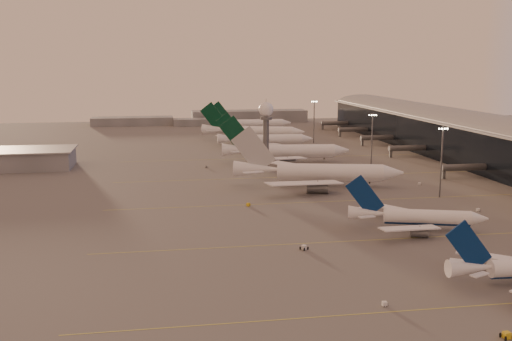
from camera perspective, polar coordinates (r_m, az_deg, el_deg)
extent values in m
plane|color=#605E5E|center=(150.07, 7.40, -7.93)|extent=(700.00, 700.00, 0.00)
cube|color=gold|center=(169.62, 16.22, -6.11)|extent=(180.00, 0.25, 0.02)
cube|color=gold|center=(209.66, 10.93, -2.76)|extent=(180.00, 0.25, 0.02)
cube|color=gold|center=(251.39, 7.39, -0.49)|extent=(180.00, 0.25, 0.02)
cube|color=gold|center=(298.86, 4.63, 1.29)|extent=(180.00, 0.25, 0.02)
cube|color=black|center=(290.84, 21.74, 2.12)|extent=(36.00, 360.00, 18.00)
cylinder|color=gray|center=(289.81, 21.85, 3.88)|extent=(10.08, 360.00, 10.08)
cube|color=gray|center=(289.79, 21.86, 3.92)|extent=(40.00, 362.00, 0.80)
cylinder|color=#525459|center=(258.03, 19.45, 0.30)|extent=(22.00, 2.80, 2.80)
cube|color=#525459|center=(253.76, 17.44, -0.27)|extent=(1.20, 1.20, 4.40)
cylinder|color=#525459|center=(307.58, 14.46, 2.09)|extent=(22.00, 2.80, 2.80)
cube|color=#525459|center=(304.01, 12.71, 1.64)|extent=(1.20, 1.20, 4.40)
cylinder|color=#525459|center=(346.04, 11.66, 3.09)|extent=(22.00, 2.80, 2.80)
cube|color=#525459|center=(342.87, 10.08, 2.69)|extent=(1.20, 1.20, 4.40)
cylinder|color=#525459|center=(385.23, 9.43, 3.88)|extent=(22.00, 2.80, 2.80)
cube|color=#525459|center=(382.39, 7.99, 3.53)|extent=(1.20, 1.20, 4.40)
cylinder|color=#525459|center=(423.07, 7.68, 4.50)|extent=(22.00, 2.80, 2.80)
cube|color=#525459|center=(420.48, 6.37, 4.17)|extent=(1.20, 1.20, 4.40)
cylinder|color=#525459|center=(262.98, 0.96, 2.50)|extent=(2.60, 2.60, 22.00)
cylinder|color=#525459|center=(261.66, 0.96, 5.00)|extent=(5.20, 5.20, 1.20)
sphere|color=white|center=(261.33, 0.97, 5.85)|extent=(6.40, 6.40, 6.40)
cylinder|color=#525459|center=(261.07, 0.97, 6.66)|extent=(0.16, 0.16, 2.00)
cylinder|color=#525459|center=(217.20, 17.24, 0.78)|extent=(0.56, 0.56, 25.00)
cube|color=#525459|center=(215.63, 17.41, 3.92)|extent=(3.60, 0.25, 0.25)
sphere|color=#FFEABF|center=(215.00, 17.05, 3.82)|extent=(0.56, 0.56, 0.56)
sphere|color=#FFEABF|center=(215.45, 17.29, 3.82)|extent=(0.56, 0.56, 0.56)
sphere|color=#FFEABF|center=(215.90, 17.53, 3.82)|extent=(0.56, 0.56, 0.56)
sphere|color=#FFEABF|center=(216.35, 17.76, 3.82)|extent=(0.56, 0.56, 0.56)
cylinder|color=#525459|center=(265.12, 10.98, 2.71)|extent=(0.56, 0.56, 25.00)
cube|color=#525459|center=(263.84, 11.06, 5.29)|extent=(3.60, 0.25, 0.25)
sphere|color=#FFEABF|center=(263.36, 10.75, 5.20)|extent=(0.56, 0.56, 0.56)
sphere|color=#FFEABF|center=(263.70, 10.96, 5.20)|extent=(0.56, 0.56, 0.56)
sphere|color=#FFEABF|center=(264.05, 11.16, 5.20)|extent=(0.56, 0.56, 0.56)
sphere|color=#FFEABF|center=(264.40, 11.37, 5.20)|extent=(0.56, 0.56, 0.56)
cylinder|color=#525459|center=(349.79, 5.54, 4.65)|extent=(0.56, 0.56, 25.00)
cube|color=#525459|center=(348.81, 5.58, 6.61)|extent=(3.60, 0.25, 0.25)
sphere|color=#FFEABF|center=(348.46, 5.34, 6.55)|extent=(0.56, 0.56, 0.56)
sphere|color=#FFEABF|center=(348.71, 5.50, 6.55)|extent=(0.56, 0.56, 0.56)
sphere|color=#FFEABF|center=(348.97, 5.66, 6.55)|extent=(0.56, 0.56, 0.56)
sphere|color=#FFEABF|center=(349.23, 5.81, 6.55)|extent=(0.56, 0.56, 0.56)
cube|color=slate|center=(458.69, -11.68, 4.63)|extent=(60.00, 18.00, 6.00)
cube|color=slate|center=(473.67, -0.66, 5.20)|extent=(90.00, 20.00, 9.00)
cube|color=slate|center=(449.58, -5.33, 4.63)|extent=(40.00, 15.00, 5.00)
cone|color=white|center=(135.12, 19.64, -8.93)|extent=(9.62, 4.28, 3.84)
cube|color=white|center=(148.08, 21.66, -7.85)|extent=(15.94, 11.57, 1.21)
cylinder|color=slate|center=(148.08, 22.97, -8.65)|extent=(4.47, 2.70, 2.49)
cube|color=slate|center=(147.75, 23.00, -8.26)|extent=(0.31, 0.27, 1.53)
cube|color=navy|center=(133.47, 19.58, -7.03)|extent=(10.53, 0.86, 11.43)
cube|color=white|center=(131.44, 20.50, -9.49)|extent=(4.65, 3.22, 0.25)
cube|color=white|center=(138.79, 18.86, -8.33)|extent=(4.61, 3.53, 0.25)
cylinder|color=white|center=(175.26, 15.96, -4.44)|extent=(23.97, 10.95, 4.06)
cylinder|color=navy|center=(175.49, 15.95, -4.73)|extent=(23.18, 9.72, 2.92)
cone|color=white|center=(177.89, 20.52, -4.49)|extent=(5.61, 5.25, 4.06)
cone|color=white|center=(173.49, 10.42, -4.19)|extent=(10.75, 6.84, 4.06)
cube|color=white|center=(165.11, 14.41, -5.53)|extent=(17.69, 7.14, 1.28)
cylinder|color=slate|center=(168.23, 15.28, -5.93)|extent=(5.19, 3.89, 2.64)
cube|color=slate|center=(167.93, 15.30, -5.56)|extent=(0.39, 0.35, 1.62)
cube|color=white|center=(184.30, 13.72, -3.85)|extent=(14.98, 15.06, 1.28)
cylinder|color=slate|center=(182.82, 14.68, -4.60)|extent=(5.19, 3.89, 2.64)
cube|color=slate|center=(182.54, 14.69, -4.26)|extent=(0.39, 0.35, 1.62)
cube|color=navy|center=(172.29, 10.31, -2.57)|extent=(10.75, 3.66, 12.10)
cube|color=white|center=(169.00, 10.50, -4.54)|extent=(4.82, 2.41, 0.27)
cube|color=white|center=(177.93, 10.37, -3.79)|extent=(4.55, 4.42, 0.27)
cylinder|color=black|center=(177.51, 18.83, -5.34)|extent=(0.53, 0.53, 1.07)
cylinder|color=black|center=(177.94, 15.20, -5.09)|extent=(1.28, 0.86, 1.17)
cylinder|color=black|center=(173.45, 15.40, -5.50)|extent=(1.28, 0.86, 1.17)
cylinder|color=white|center=(228.67, 7.02, -0.46)|extent=(40.12, 15.44, 6.21)
cylinder|color=white|center=(228.94, 7.02, -0.80)|extent=(38.93, 13.56, 4.47)
cone|color=white|center=(231.08, 12.91, -0.53)|extent=(8.95, 7.86, 6.21)
cone|color=white|center=(228.86, -0.05, -0.17)|extent=(17.68, 9.98, 6.21)
cube|color=white|center=(212.39, 4.61, -1.54)|extent=(29.30, 13.48, 1.85)
cylinder|color=slate|center=(216.83, 5.87, -2.00)|extent=(8.43, 5.74, 4.04)
cube|color=slate|center=(216.53, 5.87, -1.63)|extent=(0.35, 0.31, 2.49)
cube|color=white|center=(244.85, 4.57, 0.04)|extent=(25.72, 23.92, 1.85)
cylinder|color=slate|center=(241.56, 5.70, -0.72)|extent=(8.43, 5.74, 4.04)
cube|color=slate|center=(241.29, 5.71, -0.39)|extent=(0.35, 0.31, 2.49)
cube|color=#B0B3B8|center=(227.70, -0.26, 1.65)|extent=(16.82, 4.41, 18.44)
cube|color=white|center=(221.31, -0.28, -0.49)|extent=(8.14, 4.46, 0.25)
cube|color=white|center=(236.41, 0.01, 0.20)|extent=(7.77, 7.14, 0.25)
cylinder|color=black|center=(230.66, 10.76, -1.43)|extent=(0.50, 0.50, 1.00)
cylinder|color=black|center=(231.42, 6.18, -1.26)|extent=(1.19, 0.75, 1.10)
cylinder|color=black|center=(227.11, 6.22, -1.48)|extent=(1.19, 0.75, 1.10)
cylinder|color=white|center=(282.71, 3.69, 1.65)|extent=(37.65, 9.97, 6.00)
cylinder|color=white|center=(282.92, 3.69, 1.38)|extent=(36.73, 8.22, 4.32)
cone|color=white|center=(286.24, 8.11, 1.67)|extent=(7.81, 6.74, 6.00)
cone|color=white|center=(280.64, -1.67, 1.76)|extent=(16.16, 7.65, 6.00)
cube|color=white|center=(266.52, 2.14, 0.90)|extent=(27.42, 15.86, 1.78)
cylinder|color=slate|center=(271.02, 3.02, 0.53)|extent=(7.58, 4.65, 3.90)
cube|color=slate|center=(270.79, 3.02, 0.82)|extent=(0.34, 0.29, 2.40)
cube|color=white|center=(297.33, 1.57, 1.89)|extent=(25.88, 20.36, 1.78)
cylinder|color=slate|center=(294.48, 2.51, 1.32)|extent=(7.58, 4.65, 3.90)
cube|color=slate|center=(294.26, 2.52, 1.59)|extent=(0.34, 0.29, 2.40)
cube|color=#042F1D|center=(279.64, -1.84, 3.21)|extent=(16.46, 2.14, 17.77)
cube|color=white|center=(273.49, -1.68, 1.56)|extent=(7.69, 4.99, 0.26)
cube|color=white|center=(287.73, -1.76, 2.00)|extent=(7.54, 6.12, 0.26)
cylinder|color=black|center=(285.35, 6.51, 0.93)|extent=(0.52, 0.52, 1.04)
cylinder|color=black|center=(285.18, 3.03, 0.98)|extent=(1.19, 0.64, 1.14)
cylinder|color=black|center=(280.71, 3.13, 0.83)|extent=(1.19, 0.64, 1.14)
cylinder|color=white|center=(330.00, 1.54, 2.82)|extent=(32.89, 7.45, 5.26)
cylinder|color=white|center=(330.15, 1.54, 2.62)|extent=(32.14, 5.94, 3.79)
cone|color=white|center=(332.95, 4.87, 2.86)|extent=(6.65, 5.67, 5.26)
cone|color=white|center=(327.87, -2.48, 2.88)|extent=(14.00, 6.17, 5.26)
cube|color=white|center=(315.71, 0.40, 2.32)|extent=(23.85, 14.68, 1.56)
cylinder|color=slate|center=(319.64, 1.05, 2.02)|extent=(6.53, 3.84, 3.42)
cube|color=slate|center=(319.46, 1.05, 2.24)|extent=(0.29, 0.24, 2.10)
cube|color=white|center=(342.76, -0.08, 2.95)|extent=(23.00, 17.16, 1.56)
cylinder|color=slate|center=(340.25, 0.64, 2.53)|extent=(6.53, 3.84, 3.42)
cube|color=slate|center=(340.09, 0.64, 2.74)|extent=(0.29, 0.24, 2.10)
cube|color=#042F1D|center=(327.08, -2.61, 3.97)|extent=(14.46, 1.29, 15.56)
cube|color=white|center=(321.59, -2.46, 2.76)|extent=(6.74, 4.57, 0.23)
cube|color=white|center=(334.09, -2.58, 3.04)|extent=(6.65, 5.20, 0.23)
cylinder|color=black|center=(332.19, 3.66, 2.29)|extent=(0.45, 0.45, 0.91)
cylinder|color=black|center=(332.08, 1.04, 2.31)|extent=(1.03, 0.52, 1.00)
cylinder|color=black|center=(328.16, 1.12, 2.21)|extent=(1.03, 0.52, 1.00)
cylinder|color=white|center=(359.49, 0.38, 3.55)|extent=(38.51, 17.35, 6.19)
cylinder|color=white|center=(359.65, 0.38, 3.33)|extent=(37.26, 15.47, 4.46)
cone|color=white|center=(357.24, 4.03, 3.48)|extent=(8.94, 8.13, 6.19)
cone|color=white|center=(363.94, -3.89, 3.73)|extent=(17.22, 10.71, 6.19)
cube|color=white|center=(345.14, -1.53, 3.08)|extent=(28.60, 11.51, 1.83)
cylinder|color=slate|center=(348.48, -0.66, 2.73)|extent=(8.30, 6.06, 4.03)
cube|color=slate|center=(348.29, -0.66, 2.97)|extent=(0.39, 0.35, 2.48)
cube|color=white|center=(376.82, -0.73, 3.70)|extent=(24.20, 24.37, 1.83)
cylinder|color=slate|center=(372.70, -0.10, 3.23)|extent=(8.30, 6.06, 4.03)
cube|color=slate|center=(372.52, -0.10, 3.45)|extent=(0.39, 0.35, 2.48)
cube|color=#042F1D|center=(363.33, -4.03, 4.89)|extent=(16.38, 5.43, 18.33)
cube|color=white|center=(356.75, -4.17, 3.62)|extent=(7.77, 3.88, 0.27)
cube|color=white|center=(371.20, -3.69, 3.89)|extent=(7.32, 7.13, 0.27)
cylinder|color=black|center=(358.36, 2.70, 2.90)|extent=(0.53, 0.53, 1.07)
cylinder|color=black|center=(362.68, -0.06, 3.01)|extent=(1.28, 0.86, 1.17)
cylinder|color=black|center=(358.06, -0.16, 2.91)|extent=(1.28, 0.86, 1.17)
cylinder|color=white|center=(413.05, 0.10, 4.37)|extent=(34.36, 6.01, 5.53)
cylinder|color=white|center=(413.18, 0.10, 4.19)|extent=(33.66, 4.45, 3.98)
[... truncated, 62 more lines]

